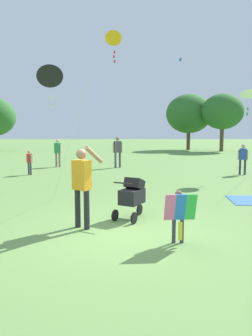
{
  "coord_description": "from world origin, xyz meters",
  "views": [
    {
      "loc": [
        0.02,
        -7.03,
        2.24
      ],
      "look_at": [
        0.14,
        0.83,
        1.3
      ],
      "focal_mm": 35.99,
      "sensor_mm": 36.0,
      "label": 1
    }
  ],
  "objects_px": {
    "person_kid_running": "(29,160)",
    "person_sitting_far": "(58,150)",
    "kite_adult_black": "(50,77)",
    "person_couple_left": "(243,157)",
    "kite_orange_delta": "(249,94)",
    "stroller": "(132,194)",
    "person_back_turned": "(118,149)",
    "kite_green_novelty": "(114,39)",
    "person_adult_flyer": "(82,181)",
    "child_with_butterfly_kite": "(179,211)"
  },
  "relations": [
    {
      "from": "child_with_butterfly_kite",
      "to": "stroller",
      "type": "distance_m",
      "value": 2.02
    },
    {
      "from": "person_back_turned",
      "to": "person_kid_running",
      "type": "bearing_deg",
      "value": -145.51
    },
    {
      "from": "kite_green_novelty",
      "to": "kite_adult_black",
      "type": "bearing_deg",
      "value": -105.56
    },
    {
      "from": "child_with_butterfly_kite",
      "to": "person_back_turned",
      "type": "xyz_separation_m",
      "value": [
        -1.29,
        12.61,
        0.39
      ]
    },
    {
      "from": "person_adult_flyer",
      "to": "child_with_butterfly_kite",
      "type": "bearing_deg",
      "value": -28.15
    },
    {
      "from": "stroller",
      "to": "person_sitting_far",
      "type": "height_order",
      "value": "person_sitting_far"
    },
    {
      "from": "kite_orange_delta",
      "to": "person_kid_running",
      "type": "xyz_separation_m",
      "value": [
        -9.91,
        1.38,
        -2.99
      ]
    },
    {
      "from": "person_kid_running",
      "to": "person_sitting_far",
      "type": "bearing_deg",
      "value": 77.23
    },
    {
      "from": "person_adult_flyer",
      "to": "kite_green_novelty",
      "type": "bearing_deg",
      "value": 86.82
    },
    {
      "from": "kite_orange_delta",
      "to": "person_sitting_far",
      "type": "xyz_separation_m",
      "value": [
        -9.17,
        4.66,
        -2.73
      ]
    },
    {
      "from": "kite_adult_black",
      "to": "person_couple_left",
      "type": "bearing_deg",
      "value": 34.53
    },
    {
      "from": "kite_green_novelty",
      "to": "stroller",
      "type": "bearing_deg",
      "value": -85.96
    },
    {
      "from": "person_sitting_far",
      "to": "stroller",
      "type": "bearing_deg",
      "value": -70.76
    },
    {
      "from": "person_couple_left",
      "to": "kite_green_novelty",
      "type": "bearing_deg",
      "value": 171.05
    },
    {
      "from": "stroller",
      "to": "person_couple_left",
      "type": "bearing_deg",
      "value": 54.42
    },
    {
      "from": "person_kid_running",
      "to": "person_back_turned",
      "type": "xyz_separation_m",
      "value": [
        4.19,
        2.88,
        0.34
      ]
    },
    {
      "from": "person_back_turned",
      "to": "kite_orange_delta",
      "type": "bearing_deg",
      "value": -36.67
    },
    {
      "from": "kite_adult_black",
      "to": "person_sitting_far",
      "type": "relative_size",
      "value": 2.56
    },
    {
      "from": "stroller",
      "to": "kite_adult_black",
      "type": "xyz_separation_m",
      "value": [
        -2.41,
        2.28,
        3.16
      ]
    },
    {
      "from": "kite_orange_delta",
      "to": "person_kid_running",
      "type": "distance_m",
      "value": 10.44
    },
    {
      "from": "kite_adult_black",
      "to": "kite_green_novelty",
      "type": "bearing_deg",
      "value": 74.44
    },
    {
      "from": "kite_orange_delta",
      "to": "person_sitting_far",
      "type": "bearing_deg",
      "value": 153.03
    },
    {
      "from": "kite_green_novelty",
      "to": "person_couple_left",
      "type": "relative_size",
      "value": 4.67
    },
    {
      "from": "person_kid_running",
      "to": "person_back_turned",
      "type": "distance_m",
      "value": 5.09
    },
    {
      "from": "person_kid_running",
      "to": "stroller",
      "type": "bearing_deg",
      "value": -59.53
    },
    {
      "from": "person_adult_flyer",
      "to": "person_kid_running",
      "type": "relative_size",
      "value": 1.59
    },
    {
      "from": "kite_orange_delta",
      "to": "person_couple_left",
      "type": "bearing_deg",
      "value": 76.76
    },
    {
      "from": "stroller",
      "to": "person_couple_left",
      "type": "height_order",
      "value": "person_couple_left"
    },
    {
      "from": "person_sitting_far",
      "to": "person_couple_left",
      "type": "height_order",
      "value": "person_sitting_far"
    },
    {
      "from": "kite_orange_delta",
      "to": "person_couple_left",
      "type": "xyz_separation_m",
      "value": [
        0.29,
        1.25,
        -2.81
      ]
    },
    {
      "from": "kite_adult_black",
      "to": "stroller",
      "type": "bearing_deg",
      "value": -43.37
    },
    {
      "from": "person_adult_flyer",
      "to": "person_sitting_far",
      "type": "relative_size",
      "value": 1.16
    },
    {
      "from": "kite_adult_black",
      "to": "kite_green_novelty",
      "type": "height_order",
      "value": "kite_green_novelty"
    },
    {
      "from": "person_couple_left",
      "to": "stroller",
      "type": "bearing_deg",
      "value": -125.58
    },
    {
      "from": "person_kid_running",
      "to": "person_adult_flyer",
      "type": "bearing_deg",
      "value": -68.03
    },
    {
      "from": "kite_green_novelty",
      "to": "person_kid_running",
      "type": "bearing_deg",
      "value": -168.26
    },
    {
      "from": "child_with_butterfly_kite",
      "to": "kite_adult_black",
      "type": "bearing_deg",
      "value": 128.23
    },
    {
      "from": "person_back_turned",
      "to": "person_couple_left",
      "type": "bearing_deg",
      "value": -26.6
    },
    {
      "from": "kite_adult_black",
      "to": "person_sitting_far",
      "type": "bearing_deg",
      "value": 99.5
    },
    {
      "from": "person_couple_left",
      "to": "person_back_turned",
      "type": "relative_size",
      "value": 0.84
    },
    {
      "from": "kite_adult_black",
      "to": "person_kid_running",
      "type": "xyz_separation_m",
      "value": [
        -2.23,
        5.62,
        -3.08
      ]
    },
    {
      "from": "kite_green_novelty",
      "to": "child_with_butterfly_kite",
      "type": "bearing_deg",
      "value": -82.21
    },
    {
      "from": "kite_adult_black",
      "to": "person_couple_left",
      "type": "relative_size",
      "value": 2.8
    },
    {
      "from": "kite_adult_black",
      "to": "person_couple_left",
      "type": "distance_m",
      "value": 10.1
    },
    {
      "from": "kite_green_novelty",
      "to": "person_sitting_far",
      "type": "height_order",
      "value": "kite_green_novelty"
    },
    {
      "from": "kite_green_novelty",
      "to": "person_sitting_far",
      "type": "bearing_deg",
      "value": 143.36
    },
    {
      "from": "child_with_butterfly_kite",
      "to": "kite_green_novelty",
      "type": "distance_m",
      "value": 12.18
    },
    {
      "from": "kite_adult_black",
      "to": "person_sitting_far",
      "type": "xyz_separation_m",
      "value": [
        -1.49,
        8.9,
        -2.82
      ]
    },
    {
      "from": "stroller",
      "to": "person_back_turned",
      "type": "relative_size",
      "value": 0.62
    },
    {
      "from": "person_kid_running",
      "to": "person_back_turned",
      "type": "relative_size",
      "value": 0.67
    }
  ]
}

